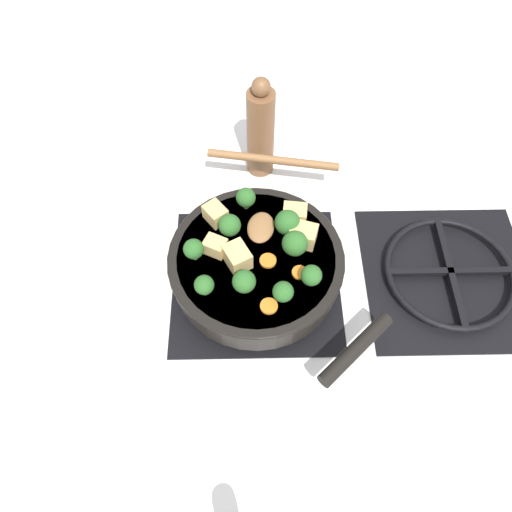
{
  "coord_description": "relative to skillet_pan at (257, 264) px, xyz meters",
  "views": [
    {
      "loc": [
        0.46,
        -0.01,
        0.82
      ],
      "look_at": [
        0.0,
        0.0,
        0.08
      ],
      "focal_mm": 35.0,
      "sensor_mm": 36.0,
      "label": 1
    }
  ],
  "objects": [
    {
      "name": "carrot_slice_near_center",
      "position": [
        0.1,
        0.02,
        0.03
      ],
      "size": [
        0.03,
        0.03,
        0.01
      ],
      "primitive_type": "cylinder",
      "color": "orange",
      "rests_on": "skillet_pan"
    },
    {
      "name": "carrot_slice_orange_thin",
      "position": [
        0.03,
        0.07,
        0.03
      ],
      "size": [
        0.03,
        0.03,
        0.01
      ],
      "primitive_type": "cylinder",
      "color": "orange",
      "rests_on": "skillet_pan"
    },
    {
      "name": "broccoli_floret_north_edge",
      "position": [
        0.05,
        0.09,
        0.05
      ],
      "size": [
        0.04,
        0.04,
        0.04
      ],
      "color": "#709956",
      "rests_on": "skillet_pan"
    },
    {
      "name": "tofu_cube_west_chunk",
      "position": [
        -0.01,
        -0.07,
        0.04
      ],
      "size": [
        0.04,
        0.05,
        0.03
      ],
      "primitive_type": "cube",
      "rotation": [
        0.0,
        0.0,
        1.12
      ],
      "color": "#DBB770",
      "rests_on": "skillet_pan"
    },
    {
      "name": "pepper_mill",
      "position": [
        -0.28,
        0.01,
        0.05
      ],
      "size": [
        0.06,
        0.06,
        0.23
      ],
      "color": "brown",
      "rests_on": "ground_plane"
    },
    {
      "name": "skillet_pan",
      "position": [
        0.0,
        0.0,
        0.0
      ],
      "size": [
        0.39,
        0.38,
        0.06
      ],
      "color": "black",
      "rests_on": "front_burner_grate"
    },
    {
      "name": "carrot_slice_edge_slice",
      "position": [
        0.01,
        0.02,
        0.03
      ],
      "size": [
        0.03,
        0.03,
        0.01
      ],
      "primitive_type": "cylinder",
      "color": "orange",
      "rests_on": "skillet_pan"
    },
    {
      "name": "wooden_spoon",
      "position": [
        -0.15,
        0.02,
        0.03
      ],
      "size": [
        0.23,
        0.26,
        0.02
      ],
      "color": "olive",
      "rests_on": "skillet_pan"
    },
    {
      "name": "front_burner_grate",
      "position": [
        -0.0,
        -0.0,
        -0.05
      ],
      "size": [
        0.31,
        0.31,
        0.03
      ],
      "color": "black",
      "rests_on": "ground_plane"
    },
    {
      "name": "broccoli_floret_east_rim",
      "position": [
        0.08,
        0.04,
        0.05
      ],
      "size": [
        0.03,
        0.03,
        0.04
      ],
      "color": "#709956",
      "rests_on": "skillet_pan"
    },
    {
      "name": "tofu_cube_back_piece",
      "position": [
        -0.08,
        -0.07,
        0.04
      ],
      "size": [
        0.05,
        0.05,
        0.03
      ],
      "primitive_type": "cube",
      "rotation": [
        0.0,
        0.0,
        0.66
      ],
      "color": "#DBB770",
      "rests_on": "skillet_pan"
    },
    {
      "name": "broccoli_floret_west_rim",
      "position": [
        -0.05,
        0.05,
        0.05
      ],
      "size": [
        0.05,
        0.05,
        0.05
      ],
      "color": "#709956",
      "rests_on": "skillet_pan"
    },
    {
      "name": "tofu_cube_near_handle",
      "position": [
        -0.03,
        0.08,
        0.04
      ],
      "size": [
        0.05,
        0.05,
        0.04
      ],
      "primitive_type": "cube",
      "rotation": [
        0.0,
        0.0,
        4.4
      ],
      "color": "#DBB770",
      "rests_on": "skillet_pan"
    },
    {
      "name": "broccoli_floret_tall_stem",
      "position": [
        0.07,
        -0.09,
        0.05
      ],
      "size": [
        0.03,
        0.03,
        0.04
      ],
      "color": "#709956",
      "rests_on": "skillet_pan"
    },
    {
      "name": "tofu_cube_east_chunk",
      "position": [
        0.01,
        -0.03,
        0.04
      ],
      "size": [
        0.06,
        0.05,
        0.04
      ],
      "primitive_type": "cube",
      "rotation": [
        0.0,
        0.0,
        0.49
      ],
      "color": "#DBB770",
      "rests_on": "skillet_pan"
    },
    {
      "name": "broccoli_floret_mid_floret",
      "position": [
        -0.11,
        -0.02,
        0.05
      ],
      "size": [
        0.04,
        0.04,
        0.04
      ],
      "color": "#709956",
      "rests_on": "skillet_pan"
    },
    {
      "name": "broccoli_floret_center_top",
      "position": [
        0.06,
        -0.02,
        0.05
      ],
      "size": [
        0.04,
        0.04,
        0.05
      ],
      "color": "#709956",
      "rests_on": "skillet_pan"
    },
    {
      "name": "broccoli_floret_small_inner",
      "position": [
        -0.0,
        -0.11,
        0.05
      ],
      "size": [
        0.04,
        0.04,
        0.04
      ],
      "color": "#709956",
      "rests_on": "skillet_pan"
    },
    {
      "name": "broccoli_floret_near_spoon",
      "position": [
        -0.01,
        0.06,
        0.05
      ],
      "size": [
        0.04,
        0.04,
        0.05
      ],
      "color": "#709956",
      "rests_on": "skillet_pan"
    },
    {
      "name": "broccoli_floret_south_cluster",
      "position": [
        -0.05,
        -0.05,
        0.05
      ],
      "size": [
        0.04,
        0.04,
        0.05
      ],
      "color": "#709956",
      "rests_on": "skillet_pan"
    },
    {
      "name": "rear_burner_grate",
      "position": [
        -0.0,
        0.36,
        -0.05
      ],
      "size": [
        0.31,
        0.31,
        0.03
      ],
      "color": "black",
      "rests_on": "ground_plane"
    },
    {
      "name": "ground_plane",
      "position": [
        -0.0,
        -0.0,
        -0.06
      ],
      "size": [
        2.4,
        2.4,
        0.0
      ],
      "primitive_type": "plane",
      "color": "white"
    },
    {
      "name": "tofu_cube_center_large",
      "position": [
        -0.08,
        0.07,
        0.04
      ],
      "size": [
        0.04,
        0.05,
        0.03
      ],
      "primitive_type": "cube",
      "rotation": [
        0.0,
        0.0,
        1.44
      ],
      "color": "#DBB770",
      "rests_on": "skillet_pan"
    }
  ]
}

